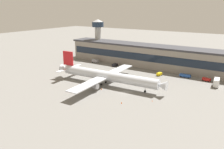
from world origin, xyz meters
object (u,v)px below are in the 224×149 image
(control_tower, at_px, (98,34))
(traffic_cone_2, at_px, (122,103))
(catering_truck, at_px, (216,82))
(traffic_cone_1, at_px, (101,89))
(pushback_tractor, at_px, (115,65))
(belt_loader, at_px, (185,76))
(baggage_tug, at_px, (159,74))
(airliner, at_px, (106,76))
(follow_me_car, at_px, (206,79))
(traffic_cone_0, at_px, (152,101))
(crew_van, at_px, (95,61))

(control_tower, xyz_separation_m, traffic_cone_2, (64.25, -70.29, -19.15))
(catering_truck, relative_size, traffic_cone_1, 10.67)
(pushback_tractor, bearing_deg, belt_loader, -0.05)
(baggage_tug, relative_size, pushback_tractor, 0.79)
(airliner, height_order, catering_truck, airliner)
(airliner, relative_size, control_tower, 2.08)
(follow_me_car, distance_m, traffic_cone_2, 58.43)
(follow_me_car, relative_size, traffic_cone_0, 8.42)
(baggage_tug, height_order, pushback_tractor, baggage_tug)
(catering_truck, height_order, baggage_tug, catering_truck)
(traffic_cone_1, bearing_deg, belt_loader, 55.93)
(airliner, height_order, traffic_cone_2, airliner)
(baggage_tug, bearing_deg, traffic_cone_1, -111.53)
(control_tower, bearing_deg, traffic_cone_1, -52.49)
(belt_loader, xyz_separation_m, catering_truck, (18.26, -7.20, 1.14))
(catering_truck, distance_m, traffic_cone_1, 60.88)
(airliner, distance_m, traffic_cone_2, 26.12)
(catering_truck, height_order, pushback_tractor, catering_truck)
(pushback_tractor, relative_size, crew_van, 0.94)
(belt_loader, distance_m, traffic_cone_1, 53.50)
(traffic_cone_0, distance_m, traffic_cone_1, 27.78)
(traffic_cone_2, bearing_deg, crew_van, 135.59)
(baggage_tug, relative_size, traffic_cone_0, 6.96)
(baggage_tug, relative_size, follow_me_car, 0.83)
(control_tower, relative_size, traffic_cone_2, 42.82)
(control_tower, height_order, baggage_tug, control_tower)
(airliner, xyz_separation_m, crew_van, (-36.22, 37.76, -3.69))
(catering_truck, bearing_deg, traffic_cone_0, -118.93)
(baggage_tug, height_order, traffic_cone_2, baggage_tug)
(control_tower, distance_m, crew_van, 25.46)
(airliner, relative_size, catering_truck, 8.78)
(pushback_tractor, distance_m, crew_van, 18.35)
(crew_van, relative_size, traffic_cone_0, 9.35)
(control_tower, bearing_deg, traffic_cone_0, -39.21)
(traffic_cone_2, bearing_deg, control_tower, 132.43)
(catering_truck, height_order, traffic_cone_1, catering_truck)
(control_tower, xyz_separation_m, baggage_tug, (62.31, -21.50, -18.43))
(pushback_tractor, xyz_separation_m, traffic_cone_2, (37.34, -53.73, -0.68))
(pushback_tractor, xyz_separation_m, follow_me_car, (61.81, -0.68, 0.04))
(baggage_tug, distance_m, crew_van, 54.03)
(baggage_tug, distance_m, pushback_tractor, 35.74)
(belt_loader, xyz_separation_m, traffic_cone_0, (-2.19, -44.21, -0.87))
(traffic_cone_0, bearing_deg, pushback_tractor, 137.10)
(belt_loader, bearing_deg, crew_van, 179.29)
(airliner, bearing_deg, belt_loader, 49.15)
(airliner, bearing_deg, traffic_cone_2, -40.77)
(belt_loader, height_order, baggage_tug, belt_loader)
(traffic_cone_1, bearing_deg, crew_van, 130.22)
(belt_loader, bearing_deg, traffic_cone_2, -103.08)
(catering_truck, height_order, traffic_cone_2, catering_truck)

